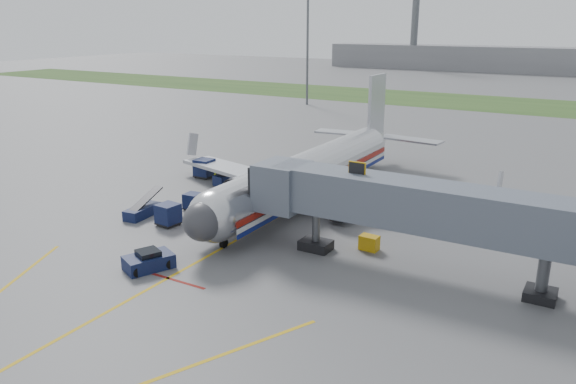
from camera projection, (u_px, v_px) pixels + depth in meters
The scene contains 16 objects.
ground at pixel (207, 257), 39.31m from camera, with size 400.00×400.00×0.00m, color #565659.
grass_strip at pixel (484, 103), 113.61m from camera, with size 300.00×25.00×0.01m, color #2D4C1E.
apron_markings at pixel (129, 300), 33.20m from camera, with size 21.52×50.00×0.01m.
airliner at pixel (310, 172), 51.13m from camera, with size 32.10×35.67×10.25m.
jet_bridge at pixel (412, 206), 35.92m from camera, with size 25.30×4.00×6.90m.
light_mast_left at pixel (307, 49), 108.46m from camera, with size 2.00×0.44×20.40m.
distant_terminal at pixel (507, 59), 183.34m from camera, with size 120.00×14.00×8.00m, color slate.
control_tower at pixel (415, 17), 189.83m from camera, with size 4.00×4.00×30.00m.
pushback_tug at pixel (149, 261), 37.27m from camera, with size 3.02×3.62×1.30m.
baggage_tug at pixel (226, 177), 56.42m from camera, with size 1.76×2.77×1.81m.
baggage_cart_a at pixel (193, 201), 48.94m from camera, with size 1.43×1.43×1.47m.
baggage_cart_b at pixel (168, 214), 45.15m from camera, with size 1.78×1.78×1.77m.
baggage_cart_c at pixel (204, 168), 59.03m from camera, with size 1.91×1.91×1.96m.
belt_loader at pixel (143, 211), 47.33m from camera, with size 1.66×4.25×2.03m.
ground_power_cart at pixel (369, 243), 40.36m from camera, with size 1.38×0.96×1.07m.
ramp_worker at pixel (216, 176), 56.84m from camera, with size 0.55×0.36×1.50m, color #CAE31A.
Camera 1 is at (23.24, -28.44, 15.78)m, focal length 35.00 mm.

